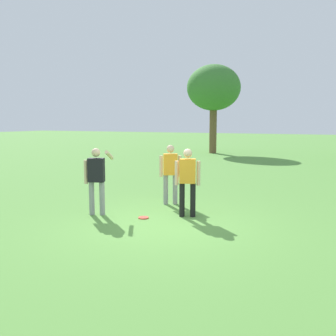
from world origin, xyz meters
name	(u,v)px	position (x,y,z in m)	size (l,w,h in m)	color
ground_plane	(163,225)	(0.00, 0.00, 0.00)	(120.00, 120.00, 0.00)	#568E3D
person_thrower	(188,178)	(0.21, 0.92, 0.94)	(0.58, 0.34, 1.64)	black
person_catcher	(97,176)	(-1.88, 0.16, 0.96)	(0.58, 0.80, 1.64)	gray
person_bystander	(170,170)	(-0.74, 2.00, 0.94)	(0.55, 0.37, 1.64)	gray
frisbee	(143,218)	(-0.68, 0.34, 0.01)	(0.25, 0.25, 0.03)	#E04733
tree_tall_left	(214,88)	(-4.96, 18.32, 4.52)	(3.74, 3.74, 6.17)	brown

